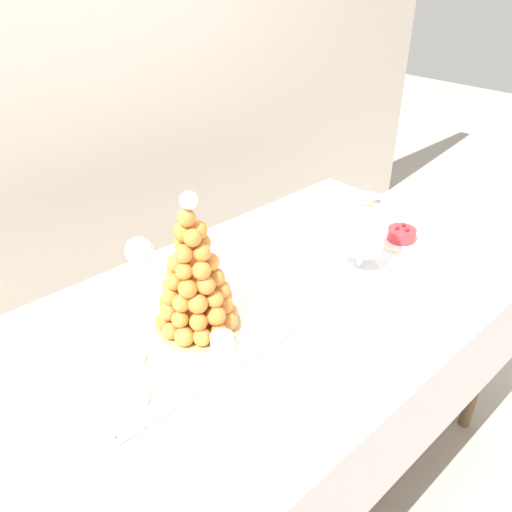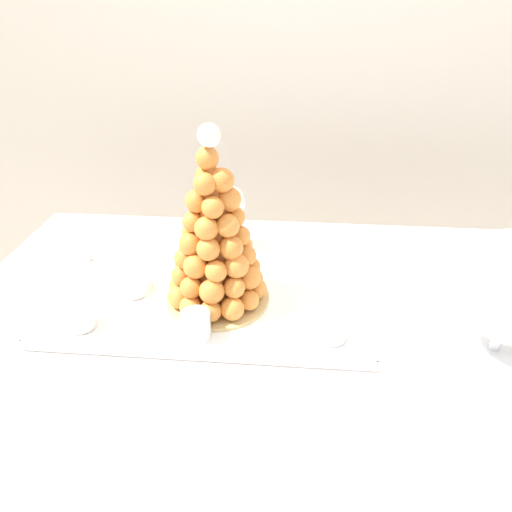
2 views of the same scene
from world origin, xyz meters
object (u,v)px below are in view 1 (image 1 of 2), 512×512
at_px(dessert_cup_left, 135,392).
at_px(macaron_goblet, 364,226).
at_px(dessert_cup_mid_left, 222,345).
at_px(croquembouche, 195,279).
at_px(dessert_cup_centre, 290,299).
at_px(fruit_tart_plate, 401,237).
at_px(serving_tray, 199,333).
at_px(wine_glass, 139,253).
at_px(creme_brulee_ramekin, 126,353).

relative_size(dessert_cup_left, macaron_goblet, 0.24).
relative_size(dessert_cup_left, dessert_cup_mid_left, 1.01).
distance_m(croquembouche, dessert_cup_centre, 0.29).
xyz_separation_m(croquembouche, dessert_cup_mid_left, (-0.02, -0.13, -0.12)).
distance_m(dessert_cup_mid_left, fruit_tart_plate, 0.81).
xyz_separation_m(serving_tray, dessert_cup_left, (-0.24, -0.09, 0.03)).
distance_m(croquembouche, dessert_cup_left, 0.31).
bearing_deg(croquembouche, dessert_cup_mid_left, -99.81).
height_order(dessert_cup_centre, wine_glass, wine_glass).
bearing_deg(wine_glass, creme_brulee_ramekin, -130.38).
bearing_deg(creme_brulee_ramekin, wine_glass, 49.62).
relative_size(macaron_goblet, fruit_tart_plate, 1.23).
height_order(serving_tray, wine_glass, wine_glass).
bearing_deg(croquembouche, wine_glass, 90.82).
distance_m(creme_brulee_ramekin, wine_glass, 0.32).
height_order(croquembouche, fruit_tart_plate, croquembouche).
bearing_deg(dessert_cup_mid_left, wine_glass, 87.27).
distance_m(serving_tray, dessert_cup_centre, 0.27).
height_order(creme_brulee_ramekin, macaron_goblet, macaron_goblet).
height_order(croquembouche, dessert_cup_mid_left, croquembouche).
distance_m(dessert_cup_centre, fruit_tart_plate, 0.55).
bearing_deg(creme_brulee_ramekin, macaron_goblet, -9.79).
relative_size(dessert_cup_mid_left, creme_brulee_ramekin, 0.63).
bearing_deg(dessert_cup_left, croquembouche, 23.68).
xyz_separation_m(croquembouche, wine_glass, (-0.00, 0.25, -0.03)).
xyz_separation_m(dessert_cup_left, macaron_goblet, (0.81, 0.01, 0.11)).
distance_m(serving_tray, creme_brulee_ramekin, 0.19).
height_order(fruit_tart_plate, wine_glass, wine_glass).
xyz_separation_m(croquembouche, macaron_goblet, (0.55, -0.11, -0.01)).
height_order(dessert_cup_centre, fruit_tart_plate, same).
distance_m(dessert_cup_mid_left, macaron_goblet, 0.58).
bearing_deg(fruit_tart_plate, dessert_cup_left, -179.49).
relative_size(serving_tray, dessert_cup_centre, 10.68).
xyz_separation_m(dessert_cup_centre, fruit_tart_plate, (0.55, -0.00, -0.02)).
relative_size(dessert_cup_left, dessert_cup_centre, 0.92).
distance_m(serving_tray, dessert_cup_left, 0.26).
bearing_deg(fruit_tart_plate, macaron_goblet, -179.06).
height_order(dessert_cup_left, dessert_cup_mid_left, dessert_cup_left).
height_order(dessert_cup_left, wine_glass, wine_glass).
bearing_deg(dessert_cup_mid_left, serving_tray, 86.45).
bearing_deg(wine_glass, macaron_goblet, -33.19).
height_order(croquembouche, dessert_cup_left, croquembouche).
distance_m(croquembouche, wine_glass, 0.26).
distance_m(dessert_cup_mid_left, creme_brulee_ramekin, 0.23).
xyz_separation_m(creme_brulee_ramekin, fruit_tart_plate, (0.99, -0.13, -0.01)).
height_order(creme_brulee_ramekin, fruit_tart_plate, fruit_tart_plate).
bearing_deg(creme_brulee_ramekin, serving_tray, -13.08).
bearing_deg(croquembouche, serving_tray, -124.41).
bearing_deg(wine_glass, serving_tray, -92.43).
bearing_deg(dessert_cup_centre, serving_tray, 162.12).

